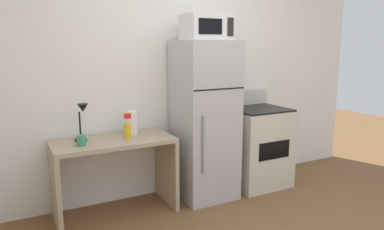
{
  "coord_description": "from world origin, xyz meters",
  "views": [
    {
      "loc": [
        -1.73,
        -1.9,
        1.63
      ],
      "look_at": [
        -0.15,
        1.1,
        0.97
      ],
      "focal_mm": 33.42,
      "sensor_mm": 36.0,
      "label": 1
    }
  ],
  "objects_px": {
    "coffee_mug": "(81,141)",
    "paper_towel_roll": "(132,123)",
    "desk": "(114,162)",
    "oven_range": "(257,146)",
    "desk_lamp": "(82,116)",
    "refrigerator": "(205,121)",
    "microwave": "(206,27)",
    "spray_bottle": "(128,129)"
  },
  "relations": [
    {
      "from": "refrigerator",
      "to": "oven_range",
      "type": "bearing_deg",
      "value": -0.41
    },
    {
      "from": "desk",
      "to": "microwave",
      "type": "bearing_deg",
      "value": -2.61
    },
    {
      "from": "paper_towel_roll",
      "to": "microwave",
      "type": "relative_size",
      "value": 0.52
    },
    {
      "from": "coffee_mug",
      "to": "refrigerator",
      "type": "height_order",
      "value": "refrigerator"
    },
    {
      "from": "desk_lamp",
      "to": "coffee_mug",
      "type": "bearing_deg",
      "value": -107.11
    },
    {
      "from": "coffee_mug",
      "to": "oven_range",
      "type": "xyz_separation_m",
      "value": [
        2.01,
        0.05,
        -0.33
      ]
    },
    {
      "from": "coffee_mug",
      "to": "paper_towel_roll",
      "type": "xyz_separation_m",
      "value": [
        0.53,
        0.18,
        0.07
      ]
    },
    {
      "from": "paper_towel_roll",
      "to": "coffee_mug",
      "type": "bearing_deg",
      "value": -161.73
    },
    {
      "from": "paper_towel_roll",
      "to": "spray_bottle",
      "type": "distance_m",
      "value": 0.17
    },
    {
      "from": "spray_bottle",
      "to": "oven_range",
      "type": "height_order",
      "value": "oven_range"
    },
    {
      "from": "desk_lamp",
      "to": "desk",
      "type": "bearing_deg",
      "value": -16.47
    },
    {
      "from": "paper_towel_roll",
      "to": "desk",
      "type": "bearing_deg",
      "value": -156.77
    },
    {
      "from": "desk_lamp",
      "to": "spray_bottle",
      "type": "height_order",
      "value": "desk_lamp"
    },
    {
      "from": "microwave",
      "to": "oven_range",
      "type": "bearing_deg",
      "value": 1.29
    },
    {
      "from": "coffee_mug",
      "to": "paper_towel_roll",
      "type": "distance_m",
      "value": 0.56
    },
    {
      "from": "desk",
      "to": "desk_lamp",
      "type": "relative_size",
      "value": 3.22
    },
    {
      "from": "desk",
      "to": "microwave",
      "type": "height_order",
      "value": "microwave"
    },
    {
      "from": "oven_range",
      "to": "coffee_mug",
      "type": "bearing_deg",
      "value": -178.54
    },
    {
      "from": "desk_lamp",
      "to": "spray_bottle",
      "type": "relative_size",
      "value": 1.42
    },
    {
      "from": "spray_bottle",
      "to": "refrigerator",
      "type": "relative_size",
      "value": 0.15
    },
    {
      "from": "coffee_mug",
      "to": "microwave",
      "type": "distance_m",
      "value": 1.65
    },
    {
      "from": "oven_range",
      "to": "refrigerator",
      "type": "bearing_deg",
      "value": 179.59
    },
    {
      "from": "desk",
      "to": "spray_bottle",
      "type": "distance_m",
      "value": 0.36
    },
    {
      "from": "desk",
      "to": "paper_towel_roll",
      "type": "height_order",
      "value": "paper_towel_roll"
    },
    {
      "from": "desk",
      "to": "paper_towel_roll",
      "type": "distance_m",
      "value": 0.42
    },
    {
      "from": "paper_towel_roll",
      "to": "refrigerator",
      "type": "relative_size",
      "value": 0.14
    },
    {
      "from": "desk_lamp",
      "to": "microwave",
      "type": "height_order",
      "value": "microwave"
    },
    {
      "from": "paper_towel_roll",
      "to": "spray_bottle",
      "type": "xyz_separation_m",
      "value": [
        -0.09,
        -0.15,
        -0.02
      ]
    },
    {
      "from": "coffee_mug",
      "to": "paper_towel_roll",
      "type": "height_order",
      "value": "paper_towel_roll"
    },
    {
      "from": "desk",
      "to": "coffee_mug",
      "type": "bearing_deg",
      "value": -165.45
    },
    {
      "from": "desk_lamp",
      "to": "paper_towel_roll",
      "type": "relative_size",
      "value": 1.47
    },
    {
      "from": "spray_bottle",
      "to": "refrigerator",
      "type": "xyz_separation_m",
      "value": [
        0.86,
        0.03,
        -0.01
      ]
    },
    {
      "from": "desk_lamp",
      "to": "coffee_mug",
      "type": "height_order",
      "value": "desk_lamp"
    },
    {
      "from": "coffee_mug",
      "to": "paper_towel_roll",
      "type": "bearing_deg",
      "value": 18.27
    },
    {
      "from": "desk_lamp",
      "to": "oven_range",
      "type": "distance_m",
      "value": 2.03
    },
    {
      "from": "paper_towel_roll",
      "to": "desk_lamp",
      "type": "bearing_deg",
      "value": -177.91
    },
    {
      "from": "desk_lamp",
      "to": "paper_towel_roll",
      "type": "bearing_deg",
      "value": 2.09
    },
    {
      "from": "desk",
      "to": "oven_range",
      "type": "xyz_separation_m",
      "value": [
        1.7,
        -0.03,
        -0.06
      ]
    },
    {
      "from": "spray_bottle",
      "to": "refrigerator",
      "type": "distance_m",
      "value": 0.86
    },
    {
      "from": "desk",
      "to": "refrigerator",
      "type": "bearing_deg",
      "value": -1.38
    },
    {
      "from": "microwave",
      "to": "paper_towel_roll",
      "type": "bearing_deg",
      "value": 169.67
    },
    {
      "from": "refrigerator",
      "to": "microwave",
      "type": "bearing_deg",
      "value": -89.67
    }
  ]
}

